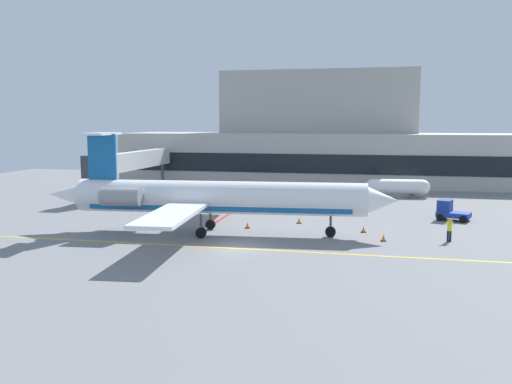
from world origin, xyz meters
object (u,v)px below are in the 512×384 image
Objects in this scene: belt_loader at (450,211)px; fuel_tank at (398,187)px; marshaller at (449,230)px; pushback_tractor at (137,200)px; baggage_tug at (217,190)px; regional_jet at (213,198)px.

belt_loader is 0.43× the size of fuel_tank.
pushback_tractor is at bearing 161.64° from marshaller.
regional_jet is at bearing -74.06° from baggage_tug.
regional_jet is 17.68m from pushback_tractor.
baggage_tug is 1.17× the size of belt_loader.
baggage_tug reaches higher than belt_loader.
fuel_tank is (22.88, 5.62, 0.37)m from baggage_tug.
pushback_tractor is 33.94m from belt_loader.
regional_jet is 19.94m from marshaller.
baggage_tug is 2.09× the size of marshaller.
belt_loader is 1.79× the size of marshaller.
regional_jet is 7.51× the size of baggage_tug.
regional_jet is 15.68× the size of marshaller.
belt_loader reaches higher than pushback_tractor.
pushback_tractor is 1.20× the size of belt_loader.
marshaller is (3.16, -26.39, -0.32)m from fuel_tank.
regional_jet reaches higher than belt_loader.
marshaller is at bearing -83.16° from fuel_tank.
pushback_tractor is (-6.55, -9.96, -0.04)m from baggage_tug.
regional_jet is at bearing -176.70° from marshaller.
marshaller is at bearing -18.36° from pushback_tractor.
fuel_tank is at bearing 105.68° from belt_loader.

